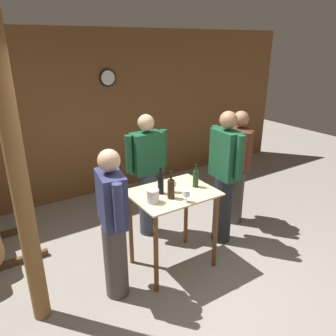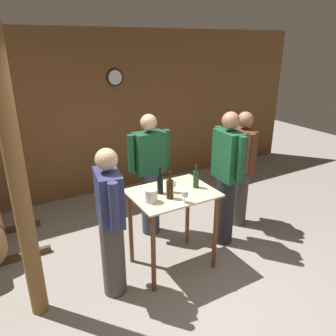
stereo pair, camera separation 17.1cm
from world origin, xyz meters
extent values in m
plane|color=gray|center=(0.00, 0.00, 0.00)|extent=(14.00, 14.00, 0.00)
cube|color=brown|center=(0.00, 2.84, 1.35)|extent=(8.40, 0.05, 2.70)
cylinder|color=black|center=(0.37, 2.80, 1.94)|extent=(0.28, 0.03, 0.28)
cylinder|color=white|center=(0.37, 2.78, 1.94)|extent=(0.23, 0.01, 0.23)
cube|color=beige|center=(0.05, 0.42, 0.94)|extent=(0.91, 0.69, 0.02)
cylinder|color=brown|center=(-0.35, 0.13, 0.46)|extent=(0.05, 0.05, 0.93)
cylinder|color=brown|center=(0.44, 0.13, 0.46)|extent=(0.05, 0.05, 0.93)
cylinder|color=brown|center=(-0.35, 0.71, 0.46)|extent=(0.05, 0.05, 0.93)
cylinder|color=brown|center=(0.44, 0.71, 0.46)|extent=(0.05, 0.05, 0.93)
cylinder|color=brown|center=(-1.45, 0.46, 1.35)|extent=(0.16, 0.16, 2.70)
cylinder|color=black|center=(-0.08, 0.46, 1.05)|extent=(0.07, 0.07, 0.20)
cylinder|color=black|center=(-0.08, 0.46, 1.20)|extent=(0.02, 0.02, 0.09)
cylinder|color=black|center=(-0.08, 0.46, 1.23)|extent=(0.03, 0.03, 0.02)
cylinder|color=black|center=(-0.05, 0.31, 1.05)|extent=(0.08, 0.08, 0.20)
cylinder|color=black|center=(-0.05, 0.31, 1.20)|extent=(0.02, 0.02, 0.10)
cylinder|color=black|center=(-0.05, 0.31, 1.24)|extent=(0.03, 0.03, 0.02)
cylinder|color=#193819|center=(0.34, 0.40, 1.05)|extent=(0.07, 0.07, 0.20)
cylinder|color=#193819|center=(0.34, 0.40, 1.18)|extent=(0.02, 0.02, 0.07)
cylinder|color=black|center=(0.34, 0.40, 1.21)|extent=(0.03, 0.03, 0.02)
cylinder|color=silver|center=(0.03, 0.15, 0.95)|extent=(0.06, 0.06, 0.00)
cylinder|color=silver|center=(0.03, 0.15, 0.98)|extent=(0.01, 0.01, 0.06)
cylinder|color=silver|center=(0.03, 0.15, 1.05)|extent=(0.07, 0.07, 0.06)
cylinder|color=silver|center=(0.05, 0.42, 0.95)|extent=(0.06, 0.06, 0.00)
cylinder|color=silver|center=(0.05, 0.42, 0.99)|extent=(0.01, 0.01, 0.07)
cylinder|color=silver|center=(0.05, 0.42, 1.06)|extent=(0.07, 0.07, 0.06)
cylinder|color=silver|center=(-0.26, 0.33, 1.02)|extent=(0.13, 0.13, 0.14)
cylinder|color=#232328|center=(0.88, 0.50, 0.45)|extent=(0.24, 0.24, 0.90)
cube|color=#194C2D|center=(0.88, 0.50, 1.21)|extent=(0.25, 0.42, 0.60)
sphere|color=#9E7051|center=(0.88, 0.50, 1.63)|extent=(0.21, 0.21, 0.21)
cylinder|color=#194C2D|center=(0.90, 0.75, 1.24)|extent=(0.09, 0.09, 0.54)
cylinder|color=#194C2D|center=(0.86, 0.25, 1.24)|extent=(0.09, 0.09, 0.54)
cylinder|color=#4C4742|center=(1.37, 0.78, 0.41)|extent=(0.24, 0.24, 0.83)
cube|color=#592D1E|center=(1.37, 0.78, 1.12)|extent=(0.34, 0.45, 0.58)
sphere|color=#9E7051|center=(1.37, 0.78, 1.53)|extent=(0.21, 0.21, 0.21)
cylinder|color=#592D1E|center=(1.45, 1.01, 1.15)|extent=(0.09, 0.09, 0.53)
cylinder|color=#592D1E|center=(1.28, 0.54, 1.15)|extent=(0.09, 0.09, 0.53)
cylinder|color=#4C4742|center=(-0.71, 0.33, 0.42)|extent=(0.24, 0.24, 0.85)
cube|color=navy|center=(-0.71, 0.33, 1.11)|extent=(0.29, 0.43, 0.52)
sphere|color=tan|center=(-0.71, 0.33, 1.49)|extent=(0.21, 0.21, 0.21)
cylinder|color=navy|center=(-0.75, 0.09, 1.13)|extent=(0.09, 0.09, 0.47)
cylinder|color=navy|center=(-0.66, 0.58, 1.13)|extent=(0.09, 0.09, 0.47)
cylinder|color=#333847|center=(0.16, 1.19, 0.45)|extent=(0.24, 0.24, 0.90)
cube|color=#194C2D|center=(0.16, 1.19, 1.16)|extent=(0.40, 0.22, 0.53)
sphere|color=tan|center=(0.16, 1.19, 1.55)|extent=(0.21, 0.21, 0.21)
cylinder|color=#194C2D|center=(0.41, 1.19, 1.19)|extent=(0.09, 0.09, 0.48)
cylinder|color=#194C2D|center=(-0.09, 1.19, 1.19)|extent=(0.09, 0.09, 0.48)
camera|label=1|loc=(-1.76, -2.27, 2.49)|focal=35.00mm
camera|label=2|loc=(-1.62, -2.36, 2.49)|focal=35.00mm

